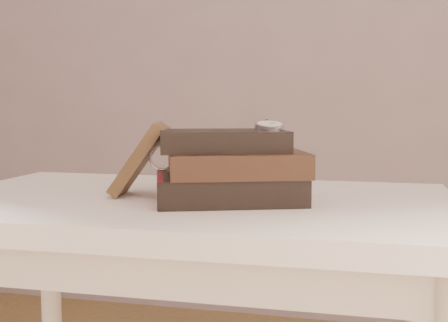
# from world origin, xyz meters

# --- Properties ---
(back_wall) EXTENTS (3.50, 0.02, 2.70)m
(back_wall) POSITION_xyz_m (0.00, 1.75, 1.35)
(back_wall) COLOR gray
(back_wall) RESTS_ON ground
(table) EXTENTS (1.00, 0.60, 0.75)m
(table) POSITION_xyz_m (0.00, 0.35, 0.66)
(table) COLOR white
(table) RESTS_ON ground
(book_stack) EXTENTS (0.31, 0.26, 0.13)m
(book_stack) POSITION_xyz_m (0.09, 0.32, 0.81)
(book_stack) COLOR black
(book_stack) RESTS_ON table
(journal) EXTENTS (0.13, 0.12, 0.14)m
(journal) POSITION_xyz_m (-0.10, 0.35, 0.82)
(journal) COLOR #3B2817
(journal) RESTS_ON table
(pocket_watch) EXTENTS (0.07, 0.16, 0.02)m
(pocket_watch) POSITION_xyz_m (0.16, 0.33, 0.89)
(pocket_watch) COLOR silver
(pocket_watch) RESTS_ON book_stack
(eyeglasses) EXTENTS (0.15, 0.16, 0.05)m
(eyeglasses) POSITION_xyz_m (-0.03, 0.37, 0.82)
(eyeglasses) COLOR silver
(eyeglasses) RESTS_ON book_stack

